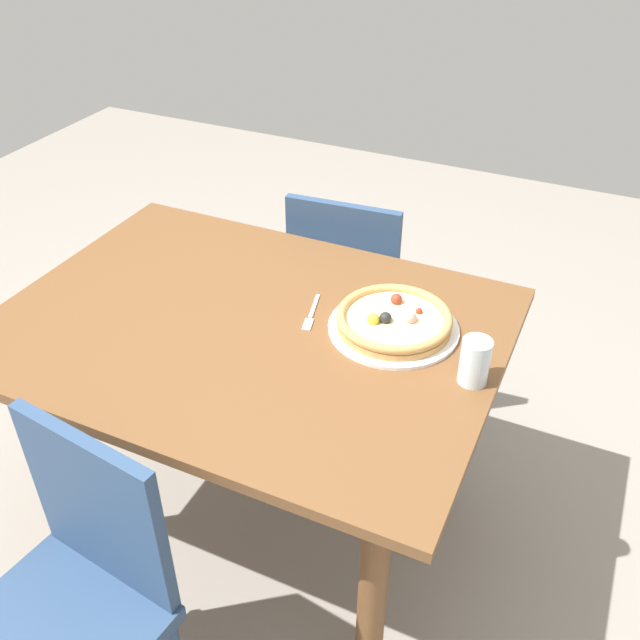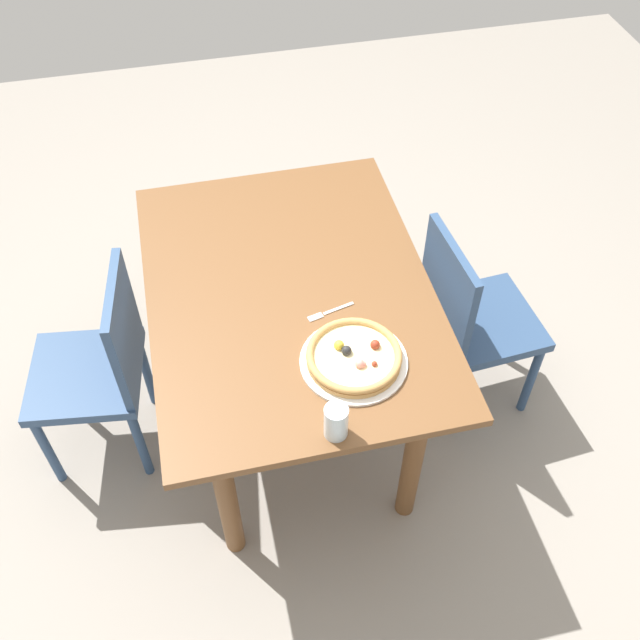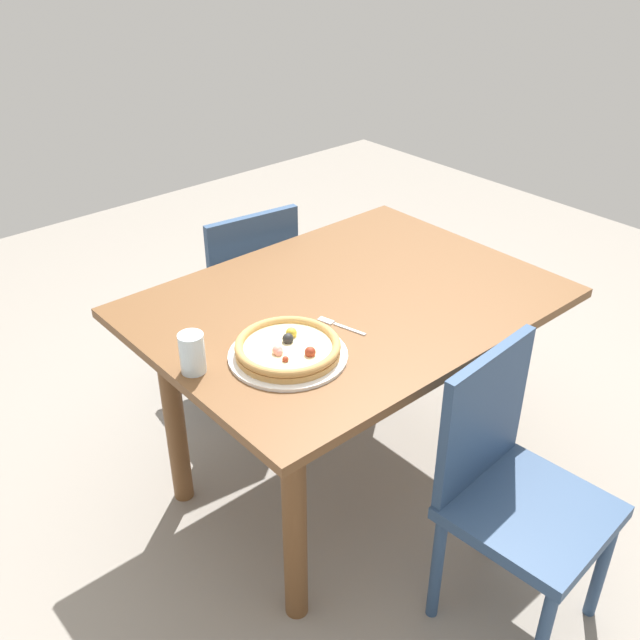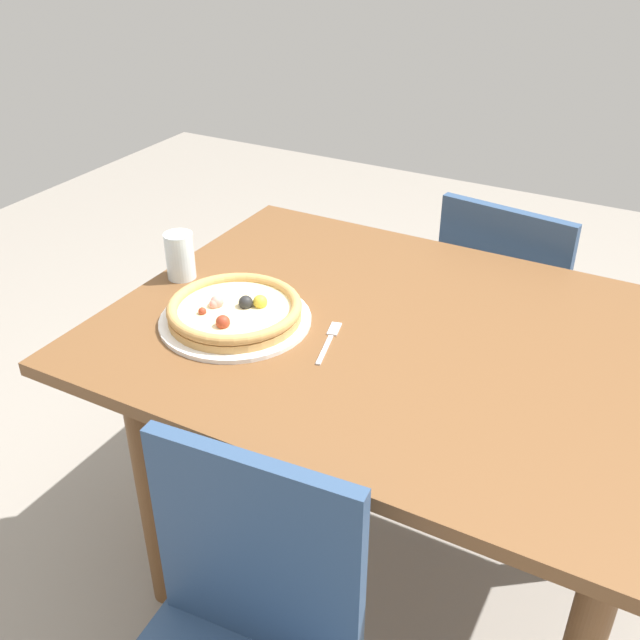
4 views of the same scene
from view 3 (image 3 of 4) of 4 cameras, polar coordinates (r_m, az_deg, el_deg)
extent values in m
plane|color=gray|center=(2.76, 1.90, -12.47)|extent=(6.00, 6.00, 0.00)
cube|color=brown|center=(2.30, 2.22, 1.38)|extent=(1.29, 0.95, 0.03)
cylinder|color=brown|center=(2.10, -2.02, -15.75)|extent=(0.07, 0.07, 0.74)
cylinder|color=brown|center=(2.67, 14.67, -5.07)|extent=(0.07, 0.07, 0.74)
cylinder|color=brown|center=(2.50, -11.48, -7.30)|extent=(0.07, 0.07, 0.74)
cylinder|color=brown|center=(3.00, 4.77, 0.30)|extent=(0.07, 0.07, 0.74)
cylinder|color=navy|center=(2.36, 21.37, -17.71)|extent=(0.04, 0.04, 0.40)
cylinder|color=navy|center=(2.45, 14.11, -14.09)|extent=(0.04, 0.04, 0.40)
cylinder|color=navy|center=(2.24, 9.21, -18.75)|extent=(0.04, 0.04, 0.40)
cube|color=navy|center=(2.13, 16.32, -14.38)|extent=(0.43, 0.43, 0.04)
cube|color=navy|center=(2.04, 12.80, -7.47)|extent=(0.38, 0.06, 0.42)
cylinder|color=navy|center=(3.22, -10.55, -1.41)|extent=(0.04, 0.04, 0.40)
cylinder|color=navy|center=(3.33, -5.25, 0.30)|extent=(0.04, 0.04, 0.40)
cylinder|color=navy|center=(2.95, -7.84, -4.38)|extent=(0.04, 0.04, 0.40)
cylinder|color=navy|center=(3.08, -2.19, -2.40)|extent=(0.04, 0.04, 0.40)
cube|color=navy|center=(3.03, -6.71, 1.63)|extent=(0.45, 0.45, 0.04)
cube|color=navy|center=(2.77, -5.22, 4.21)|extent=(0.38, 0.08, 0.42)
cylinder|color=white|center=(2.01, -2.55, -2.80)|extent=(0.34, 0.34, 0.01)
cylinder|color=tan|center=(2.00, -2.55, -2.47)|extent=(0.29, 0.29, 0.02)
cylinder|color=beige|center=(2.00, -2.56, -2.18)|extent=(0.26, 0.26, 0.01)
torus|color=tan|center=(1.99, -2.57, -2.01)|extent=(0.30, 0.30, 0.02)
sphere|color=#E58C7F|center=(1.96, -3.28, -2.56)|extent=(0.02, 0.02, 0.02)
sphere|color=gold|center=(2.04, -2.28, -1.02)|extent=(0.03, 0.03, 0.03)
sphere|color=#E58C7F|center=(1.97, -3.38, -2.41)|extent=(0.03, 0.03, 0.03)
sphere|color=maroon|center=(1.95, -0.78, -2.55)|extent=(0.03, 0.03, 0.03)
sphere|color=#262626|center=(2.01, -2.56, -1.48)|extent=(0.03, 0.03, 0.03)
sphere|color=maroon|center=(1.93, -2.75, -3.12)|extent=(0.02, 0.02, 0.02)
cube|color=silver|center=(2.13, 2.35, -0.72)|extent=(0.04, 0.11, 0.00)
cube|color=silver|center=(2.17, 0.47, -0.05)|extent=(0.03, 0.05, 0.00)
cylinder|color=silver|center=(1.95, -10.07, -2.59)|extent=(0.07, 0.07, 0.12)
camera|label=1|loc=(2.78, -32.28, 25.72)|focal=39.55mm
camera|label=2|loc=(1.86, -65.02, 36.98)|focal=40.49mm
camera|label=4|loc=(1.88, 43.97, 13.96)|focal=41.10mm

